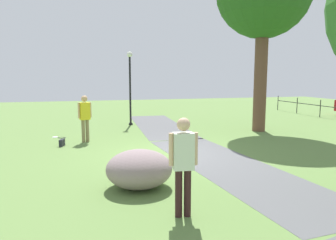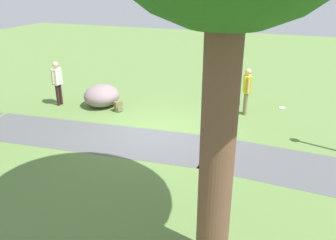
# 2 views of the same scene
# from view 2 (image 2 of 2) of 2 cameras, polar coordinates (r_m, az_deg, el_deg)

# --- Properties ---
(ground_plane) EXTENTS (48.00, 48.00, 0.00)m
(ground_plane) POSITION_cam_2_polar(r_m,az_deg,el_deg) (11.88, -1.78, -1.71)
(ground_plane) COLOR #5E7E3F
(footpath_segment_mid) EXTENTS (8.15, 2.85, 0.01)m
(footpath_segment_mid) POSITION_cam_2_polar(r_m,az_deg,el_deg) (11.73, -13.04, -2.63)
(footpath_segment_mid) COLOR #555557
(footpath_segment_mid) RESTS_ON ground
(lawn_boulder) EXTENTS (1.42, 1.51, 0.87)m
(lawn_boulder) POSITION_cam_2_polar(r_m,az_deg,el_deg) (14.27, -10.86, 3.97)
(lawn_boulder) COLOR gray
(lawn_boulder) RESTS_ON ground
(woman_with_handbag) EXTENTS (0.33, 0.50, 1.78)m
(woman_with_handbag) POSITION_cam_2_polar(r_m,az_deg,el_deg) (13.28, 12.85, 5.17)
(woman_with_handbag) COLOR olive
(woman_with_handbag) RESTS_ON ground
(man_near_boulder) EXTENTS (0.28, 0.52, 1.80)m
(man_near_boulder) POSITION_cam_2_polar(r_m,az_deg,el_deg) (14.65, -17.79, 6.30)
(man_near_boulder) COLOR #30191A
(man_near_boulder) RESTS_ON ground
(handbag_on_grass) EXTENTS (0.34, 0.34, 0.31)m
(handbag_on_grass) POSITION_cam_2_polar(r_m,az_deg,el_deg) (14.41, 11.08, 2.90)
(handbag_on_grass) COLOR #22242D
(handbag_on_grass) RESTS_ON ground
(backpack_by_boulder) EXTENTS (0.35, 0.34, 0.40)m
(backpack_by_boulder) POSITION_cam_2_polar(r_m,az_deg,el_deg) (13.64, -8.20, 2.21)
(backpack_by_boulder) COLOR olive
(backpack_by_boulder) RESTS_ON ground
(frisbee_on_grass) EXTENTS (0.23, 0.23, 0.02)m
(frisbee_on_grass) POSITION_cam_2_polar(r_m,az_deg,el_deg) (14.66, 18.27, 1.95)
(frisbee_on_grass) COLOR white
(frisbee_on_grass) RESTS_ON ground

